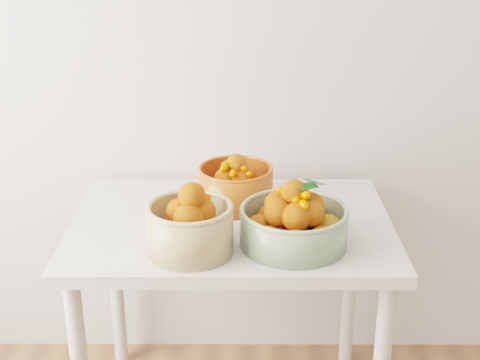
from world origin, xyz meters
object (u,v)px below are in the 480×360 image
at_px(bowl_cream, 190,227).
at_px(bowl_green, 294,223).
at_px(table, 232,248).
at_px(bowl_orange, 235,185).

distance_m(bowl_cream, bowl_green, 0.30).
distance_m(table, bowl_cream, 0.29).
xyz_separation_m(bowl_cream, bowl_orange, (0.12, 0.33, -0.01)).
height_order(bowl_cream, bowl_orange, bowl_cream).
distance_m(table, bowl_orange, 0.21).
distance_m(bowl_green, bowl_orange, 0.33).
bearing_deg(bowl_orange, bowl_cream, -110.30).
bearing_deg(bowl_green, table, 138.50).
bearing_deg(bowl_cream, bowl_green, 9.27).
bearing_deg(bowl_green, bowl_orange, 121.10).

